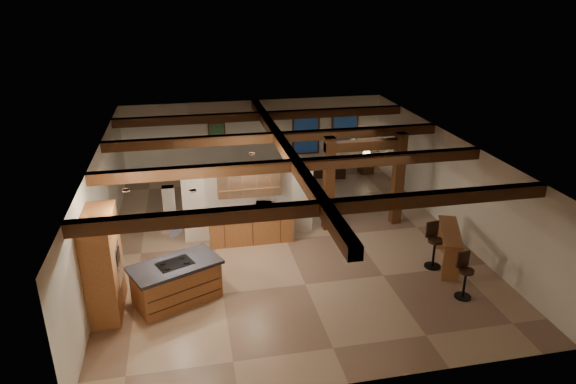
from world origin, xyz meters
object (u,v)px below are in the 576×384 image
Objects in this scene: sofa at (321,169)px; bar_counter at (449,242)px; kitchen_island at (176,282)px; dining_table at (263,195)px.

sofa is 7.52m from bar_counter.
kitchen_island is 9.45m from sofa.
sofa is (2.65, 2.28, -0.02)m from dining_table.
dining_table is at bearing 56.06° from sofa.
kitchen_island is 7.08m from bar_counter.
sofa is 1.01× the size of bar_counter.
kitchen_island is 1.18× the size of sofa.
kitchen_island reaches higher than sofa.
dining_table is (2.89, 5.37, -0.20)m from kitchen_island.
kitchen_island reaches higher than bar_counter.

